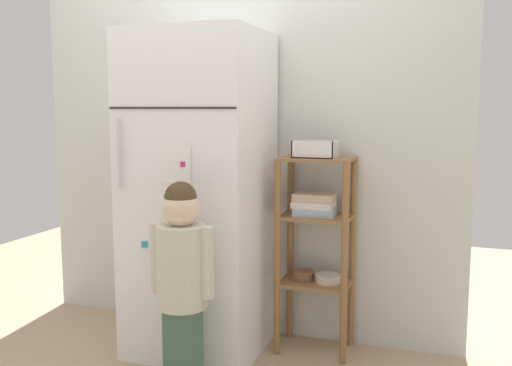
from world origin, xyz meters
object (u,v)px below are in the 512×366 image
pantry_shelf_unit (316,234)px  child_standing (182,266)px  fruit_bin (316,150)px  refrigerator (200,194)px

pantry_shelf_unit → child_standing: bearing=-126.8°
child_standing → fruit_bin: 0.95m
refrigerator → fruit_bin: (0.61, 0.17, 0.24)m
pantry_shelf_unit → fruit_bin: size_ratio=4.85×
refrigerator → pantry_shelf_unit: bearing=15.6°
child_standing → fruit_bin: (0.48, 0.65, 0.51)m
fruit_bin → child_standing: bearing=-126.5°
pantry_shelf_unit → fruit_bin: (-0.00, 0.00, 0.45)m
child_standing → fruit_bin: size_ratio=4.53×
refrigerator → fruit_bin: bearing=16.0°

